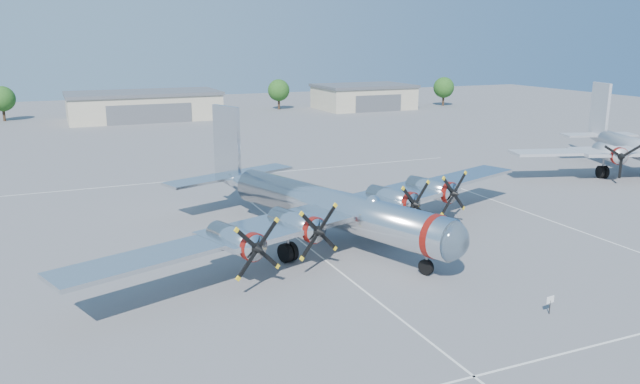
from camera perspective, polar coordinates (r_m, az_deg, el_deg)
name	(u,v)px	position (r m, az deg, el deg)	size (l,w,h in m)	color
ground	(300,241)	(48.91, -1.84, -4.47)	(260.00, 260.00, 0.00)	#5E5E61
parking_lines	(309,247)	(47.37, -1.05, -5.08)	(60.00, 50.08, 0.01)	silver
hangar_center	(144,105)	(126.93, -15.80, 7.63)	(28.60, 14.60, 5.40)	#B3A88F
hangar_east	(364,96)	(141.61, 4.00, 8.71)	(20.60, 14.60, 5.40)	#B3A88F
tree_west	(2,99)	(133.88, -27.06, 7.59)	(4.80, 4.80, 6.64)	#382619
tree_east	(279,90)	(139.81, -3.80, 9.27)	(4.80, 4.80, 6.64)	#382619
tree_far_east	(444,88)	(150.11, 11.25, 9.35)	(4.80, 4.80, 6.64)	#382619
main_bomber_b29	(322,240)	(49.05, 0.19, -4.41)	(43.16, 29.52, 9.55)	silver
twin_engine_east	(636,175)	(81.11, 26.90, 1.42)	(31.36, 22.55, 9.94)	#B3B3B8
info_placard	(550,302)	(38.49, 20.31, -9.38)	(0.57, 0.11, 1.08)	black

